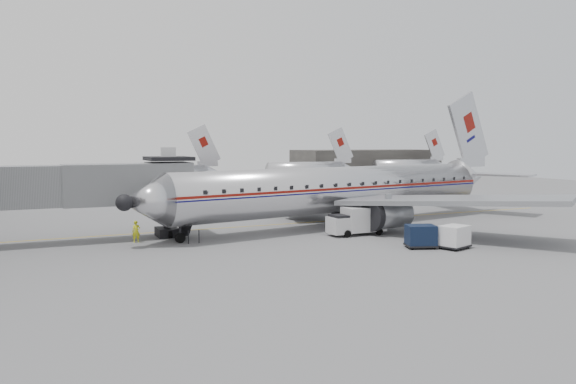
# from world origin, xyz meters

# --- Properties ---
(ground) EXTENTS (160.00, 160.00, 0.00)m
(ground) POSITION_xyz_m (0.00, 0.00, 0.00)
(ground) COLOR slate
(ground) RESTS_ON ground
(hangar) EXTENTS (30.00, 12.00, 6.00)m
(hangar) POSITION_xyz_m (45.00, 60.00, 3.00)
(hangar) COLOR #33302E
(hangar) RESTS_ON ground
(apron_line) EXTENTS (60.00, 0.15, 0.01)m
(apron_line) POSITION_xyz_m (3.00, 6.00, 0.01)
(apron_line) COLOR gold
(apron_line) RESTS_ON ground
(jet_bridge) EXTENTS (21.00, 6.20, 7.10)m
(jet_bridge) POSITION_xyz_m (-16.66, 3.67, 4.18)
(jet_bridge) COLOR #595C5E
(jet_bridge) RESTS_ON ground
(distant_aircraft_near) EXTENTS (16.39, 3.20, 10.26)m
(distant_aircraft_near) POSITION_xyz_m (-1.79, 42.00, 2.73)
(distant_aircraft_near) COLOR silver
(distant_aircraft_near) RESTS_ON ground
(distant_aircraft_mid) EXTENTS (16.39, 3.20, 10.26)m
(distant_aircraft_mid) POSITION_xyz_m (24.21, 46.00, 2.73)
(distant_aircraft_mid) COLOR silver
(distant_aircraft_mid) RESTS_ON ground
(distant_aircraft_far) EXTENTS (16.39, 3.20, 10.26)m
(distant_aircraft_far) POSITION_xyz_m (48.21, 50.00, 2.73)
(distant_aircraft_far) COLOR silver
(distant_aircraft_far) RESTS_ON ground
(airliner) EXTENTS (40.80, 37.49, 13.00)m
(airliner) POSITION_xyz_m (6.81, 3.15, 3.27)
(airliner) COLOR silver
(airliner) RESTS_ON ground
(service_van) EXTENTS (4.78, 1.95, 2.24)m
(service_van) POSITION_xyz_m (4.92, -2.00, 1.18)
(service_van) COLOR silver
(service_van) RESTS_ON ground
(baggage_cart_navy) EXTENTS (2.49, 2.19, 1.64)m
(baggage_cart_navy) POSITION_xyz_m (6.00, -8.81, 0.87)
(baggage_cart_navy) COLOR black
(baggage_cart_navy) RESTS_ON ground
(baggage_cart_white) EXTENTS (2.49, 2.17, 1.64)m
(baggage_cart_white) POSITION_xyz_m (8.00, -10.00, 0.87)
(baggage_cart_white) COLOR silver
(baggage_cart_white) RESTS_ON ground
(ramp_worker) EXTENTS (0.63, 0.44, 1.64)m
(ramp_worker) POSITION_xyz_m (-12.00, 1.84, 0.82)
(ramp_worker) COLOR yellow
(ramp_worker) RESTS_ON ground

